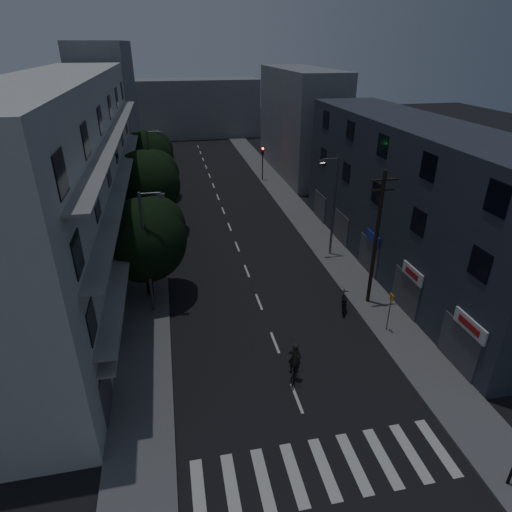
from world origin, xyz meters
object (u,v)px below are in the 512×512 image
object	(u,v)px
utility_pole	(376,237)
bus_stop_sign	(390,305)
motorcycle	(344,304)
cyclist	(294,367)

from	to	relation	value
utility_pole	bus_stop_sign	size ratio (longest dim) A/B	3.56
motorcycle	cyclist	world-z (taller)	cyclist
bus_stop_sign	cyclist	xyz separation A→B (m)	(-6.66, -2.78, -1.12)
utility_pole	motorcycle	distance (m)	4.82
cyclist	motorcycle	bearing A→B (deg)	68.78
bus_stop_sign	motorcycle	xyz separation A→B (m)	(-1.66, 2.76, -1.41)
motorcycle	bus_stop_sign	bearing A→B (deg)	-38.47
bus_stop_sign	cyclist	size ratio (longest dim) A/B	1.10
utility_pole	cyclist	xyz separation A→B (m)	(-6.94, -6.03, -4.09)
utility_pole	motorcycle	size ratio (longest dim) A/B	4.92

